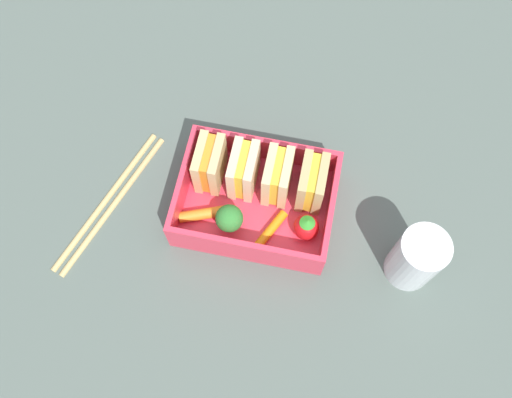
# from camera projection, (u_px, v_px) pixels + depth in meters

# --- Properties ---
(ground_plane) EXTENTS (1.20, 1.20, 0.02)m
(ground_plane) POSITION_uv_depth(u_px,v_px,m) (256.00, 211.00, 0.67)
(ground_plane) COLOR #526058
(bento_tray) EXTENTS (0.17, 0.13, 0.01)m
(bento_tray) POSITION_uv_depth(u_px,v_px,m) (256.00, 206.00, 0.65)
(bento_tray) COLOR #EA364D
(bento_tray) RESTS_ON ground_plane
(bento_rim) EXTENTS (0.17, 0.13, 0.04)m
(bento_rim) POSITION_uv_depth(u_px,v_px,m) (256.00, 197.00, 0.63)
(bento_rim) COLOR #EA364D
(bento_rim) RESTS_ON bento_tray
(sandwich_left) EXTENTS (0.03, 0.05, 0.06)m
(sandwich_left) POSITION_uv_depth(u_px,v_px,m) (210.00, 164.00, 0.63)
(sandwich_left) COLOR #D3B47B
(sandwich_left) RESTS_ON bento_tray
(sandwich_center_left) EXTENTS (0.03, 0.05, 0.06)m
(sandwich_center_left) POSITION_uv_depth(u_px,v_px,m) (244.00, 170.00, 0.63)
(sandwich_center_left) COLOR beige
(sandwich_center_left) RESTS_ON bento_tray
(sandwich_center) EXTENTS (0.03, 0.05, 0.06)m
(sandwich_center) POSITION_uv_depth(u_px,v_px,m) (278.00, 177.00, 0.62)
(sandwich_center) COLOR beige
(sandwich_center) RESTS_ON bento_tray
(sandwich_center_right) EXTENTS (0.03, 0.05, 0.06)m
(sandwich_center_right) POSITION_uv_depth(u_px,v_px,m) (312.00, 183.00, 0.62)
(sandwich_center_right) COLOR tan
(sandwich_center_right) RESTS_ON bento_tray
(carrot_stick_far_left) EXTENTS (0.05, 0.03, 0.01)m
(carrot_stick_far_left) POSITION_uv_depth(u_px,v_px,m) (202.00, 214.00, 0.63)
(carrot_stick_far_left) COLOR orange
(carrot_stick_far_left) RESTS_ON bento_tray
(broccoli_floret) EXTENTS (0.03, 0.03, 0.04)m
(broccoli_floret) POSITION_uv_depth(u_px,v_px,m) (229.00, 219.00, 0.61)
(broccoli_floret) COLOR #8FBC65
(broccoli_floret) RESTS_ON bento_tray
(carrot_stick_left) EXTENTS (0.03, 0.05, 0.01)m
(carrot_stick_left) POSITION_uv_depth(u_px,v_px,m) (271.00, 230.00, 0.63)
(carrot_stick_left) COLOR orange
(carrot_stick_left) RESTS_ON bento_tray
(strawberry_far_left) EXTENTS (0.03, 0.03, 0.03)m
(strawberry_far_left) POSITION_uv_depth(u_px,v_px,m) (306.00, 227.00, 0.62)
(strawberry_far_left) COLOR red
(strawberry_far_left) RESTS_ON bento_tray
(chopstick_pair) EXTENTS (0.08, 0.19, 0.01)m
(chopstick_pair) POSITION_uv_depth(u_px,v_px,m) (109.00, 201.00, 0.66)
(chopstick_pair) COLOR tan
(chopstick_pair) RESTS_ON ground_plane
(drinking_glass) EXTENTS (0.05, 0.05, 0.08)m
(drinking_glass) POSITION_uv_depth(u_px,v_px,m) (416.00, 258.00, 0.59)
(drinking_glass) COLOR white
(drinking_glass) RESTS_ON ground_plane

